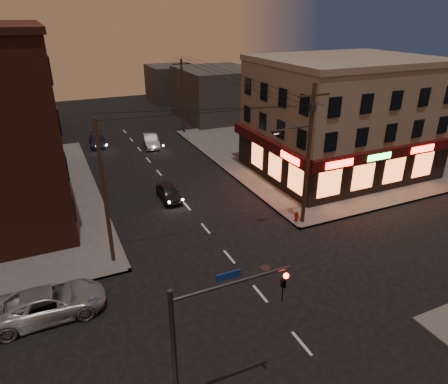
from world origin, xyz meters
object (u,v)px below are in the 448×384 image
suv_cross (49,303)px  sedan_mid (151,141)px  sedan_far (97,141)px  fire_hydrant (297,216)px  sedan_near (169,192)px

suv_cross → sedan_mid: (12.08, 25.38, -0.05)m
sedan_far → fire_hydrant: sedan_far is taller
sedan_mid → fire_hydrant: 22.91m
suv_cross → fire_hydrant: (16.99, 3.00, -0.18)m
suv_cross → sedan_mid: size_ratio=1.27×
sedan_far → fire_hydrant: bearing=-63.6°
sedan_mid → sedan_far: size_ratio=1.01×
suv_cross → sedan_far: suv_cross is taller
suv_cross → sedan_far: bearing=-12.7°
sedan_far → sedan_mid: bearing=-22.7°
suv_cross → sedan_near: bearing=-41.5°
sedan_mid → sedan_far: bearing=160.9°
fire_hydrant → sedan_far: bearing=112.6°
suv_cross → sedan_near: (9.67, 10.82, -0.13)m
fire_hydrant → sedan_mid: bearing=102.4°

